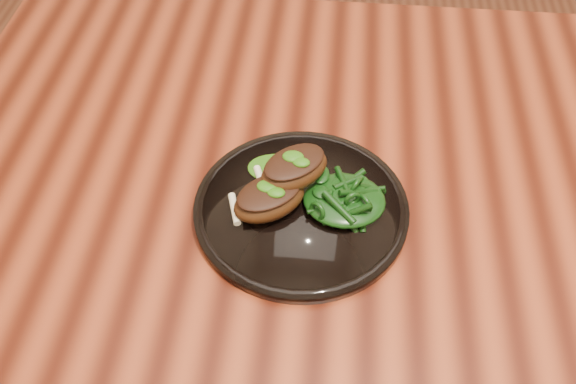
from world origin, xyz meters
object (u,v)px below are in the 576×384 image
at_px(lamb_chop_front, 269,198).
at_px(greens_heap, 345,196).
at_px(desk, 478,208).
at_px(plate, 301,209).

relative_size(lamb_chop_front, greens_heap, 1.09).
distance_m(lamb_chop_front, greens_heap, 0.10).
height_order(desk, greens_heap, greens_heap).
bearing_deg(lamb_chop_front, desk, 20.82).
distance_m(desk, plate, 0.29).
xyz_separation_m(desk, lamb_chop_front, (-0.30, -0.11, 0.12)).
height_order(plate, lamb_chop_front, lamb_chop_front).
bearing_deg(desk, greens_heap, -154.16).
bearing_deg(plate, greens_heap, 5.19).
bearing_deg(greens_heap, desk, 25.84).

